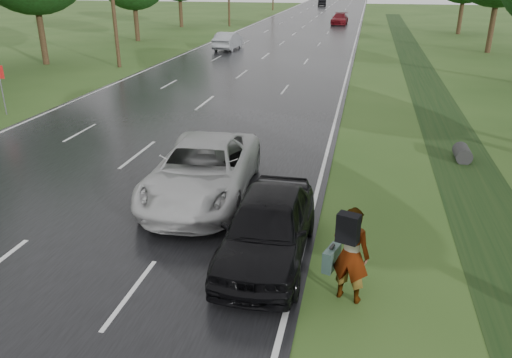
{
  "coord_description": "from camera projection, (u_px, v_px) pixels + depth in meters",
  "views": [
    {
      "loc": [
        7.88,
        -7.89,
        6.18
      ],
      "look_at": [
        5.37,
        3.63,
        1.3
      ],
      "focal_mm": 35.0,
      "sensor_mm": 36.0,
      "label": 1
    }
  ],
  "objects": [
    {
      "name": "drainage_ditch",
      "position": [
        434.0,
        102.0,
        25.65
      ],
      "size": [
        2.2,
        120.0,
        0.56
      ],
      "color": "black",
      "rests_on": "ground"
    },
    {
      "name": "road",
      "position": [
        290.0,
        37.0,
        51.65
      ],
      "size": [
        14.0,
        180.0,
        0.04
      ],
      "primitive_type": "cube",
      "color": "black",
      "rests_on": "ground"
    },
    {
      "name": "road_sign",
      "position": [
        0.0,
        80.0,
        22.9
      ],
      "size": [
        0.5,
        0.06,
        2.3
      ],
      "color": "slate",
      "rests_on": "ground"
    },
    {
      "name": "white_pickup",
      "position": [
        203.0,
        170.0,
        14.53
      ],
      "size": [
        3.16,
        6.11,
        1.65
      ],
      "primitive_type": "imported",
      "rotation": [
        0.0,
        0.0,
        0.07
      ],
      "color": "#BABABA",
      "rests_on": "road"
    },
    {
      "name": "pedestrian",
      "position": [
        350.0,
        253.0,
        9.83
      ],
      "size": [
        1.0,
        1.01,
        2.06
      ],
      "rotation": [
        0.0,
        0.0,
        2.83
      ],
      "color": "#A5998C",
      "rests_on": "ground"
    },
    {
      "name": "silver_sedan",
      "position": [
        228.0,
        41.0,
        43.07
      ],
      "size": [
        1.69,
        4.51,
        1.47
      ],
      "primitive_type": "imported",
      "rotation": [
        0.0,
        0.0,
        3.11
      ],
      "color": "#93969B",
      "rests_on": "road"
    },
    {
      "name": "far_car_dark",
      "position": [
        322.0,
        2.0,
        100.89
      ],
      "size": [
        2.1,
        4.63,
        1.47
      ],
      "primitive_type": "imported",
      "rotation": [
        0.0,
        0.0,
        3.27
      ],
      "color": "black",
      "rests_on": "road"
    },
    {
      "name": "far_car_red",
      "position": [
        340.0,
        19.0,
        64.13
      ],
      "size": [
        2.12,
        4.84,
        1.39
      ],
      "primitive_type": "imported",
      "rotation": [
        0.0,
        0.0,
        -0.04
      ],
      "color": "maroon",
      "rests_on": "road"
    },
    {
      "name": "center_line",
      "position": [
        290.0,
        37.0,
        51.64
      ],
      "size": [
        0.12,
        180.0,
        0.01
      ],
      "primitive_type": "cube",
      "color": "silver",
      "rests_on": "road"
    },
    {
      "name": "edge_stripe_east",
      "position": [
        356.0,
        39.0,
        50.32
      ],
      "size": [
        0.12,
        180.0,
        0.01
      ],
      "primitive_type": "cube",
      "color": "silver",
      "rests_on": "road"
    },
    {
      "name": "dark_sedan",
      "position": [
        268.0,
        227.0,
        11.34
      ],
      "size": [
        1.91,
        4.69,
        1.59
      ],
      "primitive_type": "imported",
      "rotation": [
        0.0,
        0.0,
        0.01
      ],
      "color": "black",
      "rests_on": "road"
    },
    {
      "name": "edge_stripe_west",
      "position": [
        227.0,
        35.0,
        52.97
      ],
      "size": [
        0.12,
        180.0,
        0.01
      ],
      "primitive_type": "cube",
      "color": "silver",
      "rests_on": "road"
    }
  ]
}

